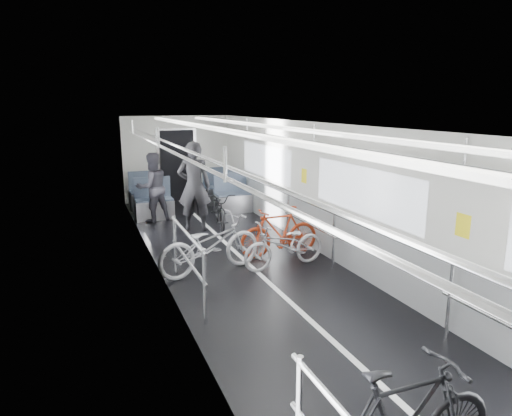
{
  "coord_description": "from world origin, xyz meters",
  "views": [
    {
      "loc": [
        -2.62,
        -5.87,
        2.73
      ],
      "look_at": [
        0.0,
        0.82,
        1.08
      ],
      "focal_mm": 32.0,
      "sensor_mm": 36.0,
      "label": 1
    }
  ],
  "objects_px": {
    "person_standing": "(194,186)",
    "person_seated": "(152,187)",
    "bike_left_far": "(210,244)",
    "bike_right_far": "(279,232)",
    "bike_right_mid": "(285,245)",
    "bike_aisle": "(220,210)"
  },
  "relations": [
    {
      "from": "person_standing",
      "to": "person_seated",
      "type": "distance_m",
      "value": 1.36
    },
    {
      "from": "bike_left_far",
      "to": "bike_right_far",
      "type": "height_order",
      "value": "bike_left_far"
    },
    {
      "from": "bike_right_mid",
      "to": "person_seated",
      "type": "relative_size",
      "value": 0.95
    },
    {
      "from": "bike_aisle",
      "to": "bike_right_mid",
      "type": "bearing_deg",
      "value": -73.24
    },
    {
      "from": "bike_right_far",
      "to": "bike_aisle",
      "type": "height_order",
      "value": "bike_right_far"
    },
    {
      "from": "bike_right_far",
      "to": "person_seated",
      "type": "height_order",
      "value": "person_seated"
    },
    {
      "from": "bike_aisle",
      "to": "person_seated",
      "type": "distance_m",
      "value": 1.81
    },
    {
      "from": "bike_right_mid",
      "to": "person_standing",
      "type": "xyz_separation_m",
      "value": [
        -0.84,
        2.87,
        0.57
      ]
    },
    {
      "from": "bike_right_mid",
      "to": "bike_aisle",
      "type": "bearing_deg",
      "value": 178.72
    },
    {
      "from": "person_seated",
      "to": "bike_aisle",
      "type": "bearing_deg",
      "value": 120.27
    },
    {
      "from": "bike_left_far",
      "to": "person_seated",
      "type": "height_order",
      "value": "person_seated"
    },
    {
      "from": "person_seated",
      "to": "bike_right_far",
      "type": "bearing_deg",
      "value": 101.55
    },
    {
      "from": "bike_right_far",
      "to": "bike_aisle",
      "type": "relative_size",
      "value": 0.93
    },
    {
      "from": "bike_right_far",
      "to": "bike_aisle",
      "type": "bearing_deg",
      "value": -168.25
    },
    {
      "from": "bike_aisle",
      "to": "bike_left_far",
      "type": "bearing_deg",
      "value": -99.66
    },
    {
      "from": "bike_left_far",
      "to": "person_standing",
      "type": "xyz_separation_m",
      "value": [
        0.4,
        2.63,
        0.5
      ]
    },
    {
      "from": "bike_left_far",
      "to": "bike_aisle",
      "type": "height_order",
      "value": "bike_left_far"
    },
    {
      "from": "bike_left_far",
      "to": "person_standing",
      "type": "height_order",
      "value": "person_standing"
    },
    {
      "from": "bike_right_mid",
      "to": "bike_left_far",
      "type": "bearing_deg",
      "value": -108.24
    },
    {
      "from": "bike_aisle",
      "to": "person_seated",
      "type": "height_order",
      "value": "person_seated"
    },
    {
      "from": "bike_left_far",
      "to": "person_seated",
      "type": "distance_m",
      "value": 3.8
    },
    {
      "from": "person_standing",
      "to": "bike_right_mid",
      "type": "bearing_deg",
      "value": 122.73
    }
  ]
}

